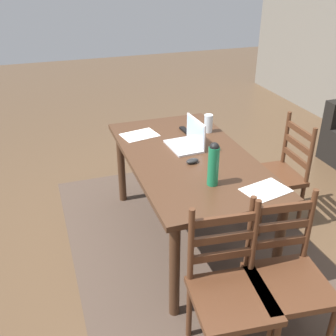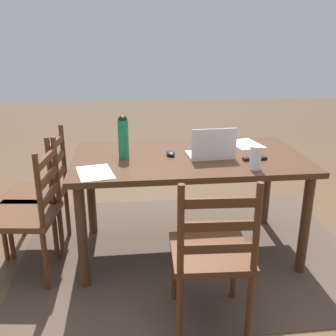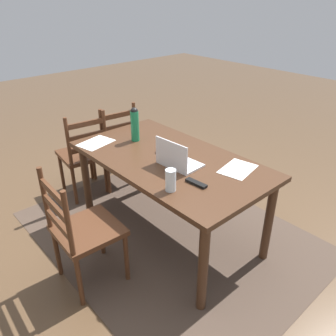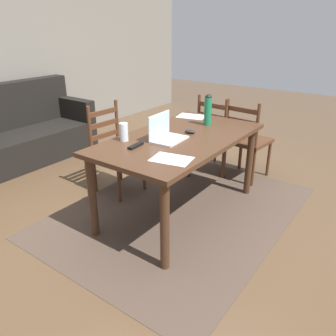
{
  "view_description": "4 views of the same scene",
  "coord_description": "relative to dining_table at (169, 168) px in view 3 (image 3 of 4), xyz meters",
  "views": [
    {
      "loc": [
        2.61,
        -1.05,
        2.14
      ],
      "look_at": [
        -0.1,
        -0.13,
        0.64
      ],
      "focal_mm": 43.39,
      "sensor_mm": 36.0,
      "label": 1
    },
    {
      "loc": [
        0.45,
        2.67,
        1.63
      ],
      "look_at": [
        0.15,
        -0.05,
        0.67
      ],
      "focal_mm": 41.87,
      "sensor_mm": 36.0,
      "label": 2
    },
    {
      "loc": [
        -1.85,
        1.67,
        1.99
      ],
      "look_at": [
        0.09,
        -0.07,
        0.62
      ],
      "focal_mm": 36.36,
      "sensor_mm": 36.0,
      "label": 3
    },
    {
      "loc": [
        -2.42,
        -1.6,
        1.72
      ],
      "look_at": [
        -0.15,
        0.03,
        0.51
      ],
      "focal_mm": 36.04,
      "sensor_mm": 36.0,
      "label": 4
    }
  ],
  "objects": [
    {
      "name": "dining_table",
      "position": [
        0.0,
        0.0,
        0.0
      ],
      "size": [
        1.67,
        0.92,
        0.78
      ],
      "color": "#422819",
      "rests_on": "ground"
    },
    {
      "name": "paper_stack_left",
      "position": [
        0.65,
        0.29,
        0.1
      ],
      "size": [
        0.27,
        0.33,
        0.0
      ],
      "primitive_type": "cube",
      "rotation": [
        0.0,
        0.0,
        0.22
      ],
      "color": "white",
      "rests_on": "dining_table"
    },
    {
      "name": "ground_plane",
      "position": [
        0.0,
        0.0,
        -0.68
      ],
      "size": [
        14.0,
        14.0,
        0.0
      ],
      "primitive_type": "plane",
      "color": "brown"
    },
    {
      "name": "chair_right_far",
      "position": [
        1.12,
        0.19,
        -0.22
      ],
      "size": [
        0.49,
        0.49,
        0.95
      ],
      "color": "#4C2B19",
      "rests_on": "ground"
    },
    {
      "name": "area_rug",
      "position": [
        0.0,
        0.0,
        -0.68
      ],
      "size": [
        2.54,
        1.93,
        0.01
      ],
      "primitive_type": "cube",
      "color": "#47382D",
      "rests_on": "ground"
    },
    {
      "name": "chair_far_head",
      "position": [
        0.0,
        0.83,
        -0.22
      ],
      "size": [
        0.46,
        0.46,
        0.95
      ],
      "color": "#4C2B19",
      "rests_on": "ground"
    },
    {
      "name": "laptop",
      "position": [
        -0.15,
        0.06,
        0.15
      ],
      "size": [
        0.33,
        0.24,
        0.23
      ],
      "color": "silver",
      "rests_on": "dining_table"
    },
    {
      "name": "paper_stack_right",
      "position": [
        -0.5,
        -0.26,
        0.1
      ],
      "size": [
        0.26,
        0.33,
        0.0
      ],
      "primitive_type": "cube",
      "rotation": [
        0.0,
        0.0,
        0.2
      ],
      "color": "white",
      "rests_on": "dining_table"
    },
    {
      "name": "tv_remote",
      "position": [
        -0.44,
        0.14,
        0.1
      ],
      "size": [
        0.17,
        0.06,
        0.02
      ],
      "primitive_type": "cube",
      "rotation": [
        0.0,
        0.0,
        1.65
      ],
      "color": "black",
      "rests_on": "dining_table"
    },
    {
      "name": "computer_mouse",
      "position": [
        0.13,
        -0.02,
        0.11
      ],
      "size": [
        0.08,
        0.11,
        0.03
      ],
      "primitive_type": "ellipsoid",
      "rotation": [
        0.0,
        0.0,
        0.16
      ],
      "color": "black",
      "rests_on": "dining_table"
    },
    {
      "name": "drinking_glass",
      "position": [
        -0.38,
        0.33,
        0.17
      ],
      "size": [
        0.07,
        0.07,
        0.16
      ],
      "primitive_type": "cylinder",
      "color": "silver",
      "rests_on": "dining_table"
    },
    {
      "name": "water_bottle",
      "position": [
        0.47,
        -0.01,
        0.25
      ],
      "size": [
        0.07,
        0.07,
        0.31
      ],
      "color": "#197247",
      "rests_on": "dining_table"
    },
    {
      "name": "chair_right_near",
      "position": [
        1.12,
        -0.18,
        -0.22
      ],
      "size": [
        0.48,
        0.48,
        0.95
      ],
      "color": "#4C2B19",
      "rests_on": "ground"
    }
  ]
}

